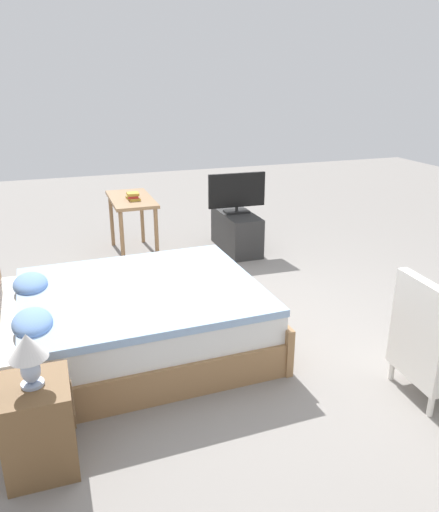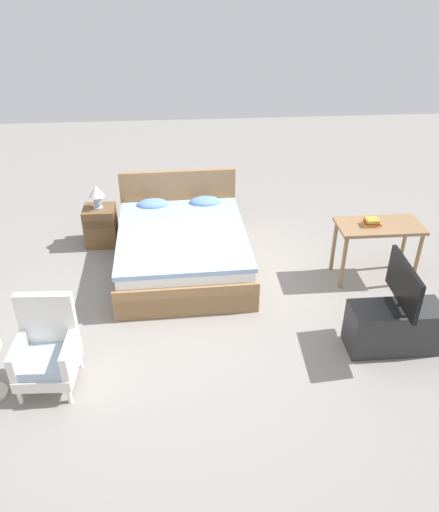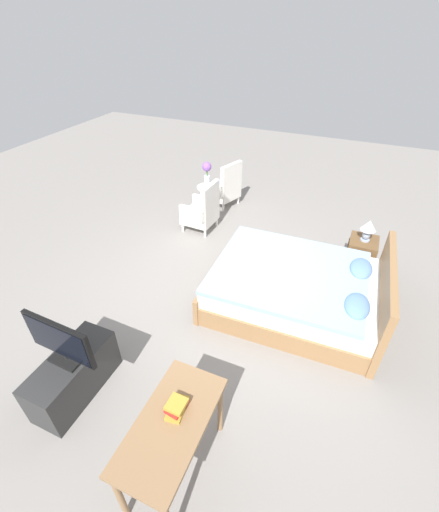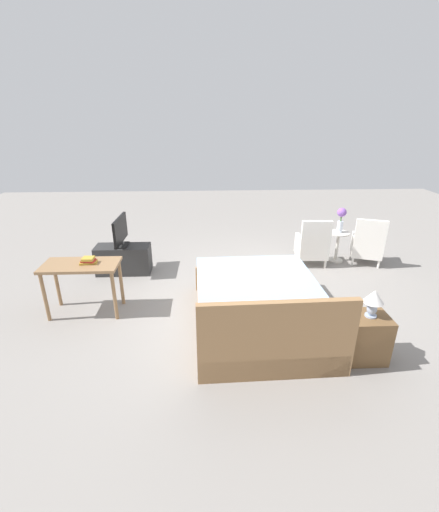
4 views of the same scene
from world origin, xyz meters
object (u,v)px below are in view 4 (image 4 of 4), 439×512
Objects in this scene: vanity_desk at (82,271)px; tv_flatscreen at (120,231)px; armchair_by_window_left at (367,245)px; nightstand at (366,337)px; tv_stand at (124,259)px; side_table at (338,243)px; flower_vase at (341,217)px; bed at (259,307)px; table_lamp at (374,300)px; book_stack at (88,261)px; armchair_by_window_right at (312,246)px.

tv_flatscreen is at bearing -100.73° from vanity_desk.
armchair_by_window_left is 1.62× the size of nightstand.
tv_flatscreen reaches higher than tv_stand.
side_table is 0.62× the size of tv_stand.
flower_vase is (0.52, -0.15, 0.51)m from armchair_by_window_left.
tv_flatscreen reaches higher than vanity_desk.
vanity_desk is at bearing 79.18° from tv_stand.
vanity_desk is at bearing -11.16° from bed.
nightstand reaches higher than tv_stand.
side_table is 4.08m from tv_flatscreen.
tv_stand is at bearing 2.62° from armchair_by_window_left.
table_lamp reaches higher than book_stack.
bed is 6.76× the size of table_lamp.
bed reaches higher than side_table.
armchair_by_window_right is 3.53m from tv_flatscreen.
tv_stand is at bearing -37.16° from nightstand.
table_lamp is (0.71, 2.88, 0.41)m from side_table.
tv_stand is (2.18, -1.82, -0.04)m from bed.
bed reaches higher than table_lamp.
nightstand is at bearing -90.00° from table_lamp.
nightstand is 2.32× the size of book_stack.
bed reaches higher than armchair_by_window_right.
vanity_desk is at bearing 17.83° from armchair_by_window_left.
armchair_by_window_right is 3.98m from book_stack.
flower_vase is 4.63m from vanity_desk.
flower_vase is at bearing -164.58° from armchair_by_window_right.
tv_flatscreen reaches higher than nightstand.
armchair_by_window_left is at bearing -114.28° from nightstand.
armchair_by_window_left is 1.00× the size of armchair_by_window_right.
nightstand is (0.71, 2.88, -0.60)m from flower_vase.
bed is at bearing 168.84° from vanity_desk.
tv_stand is (4.04, 0.35, -0.63)m from flower_vase.
book_stack is (2.32, -0.49, 0.51)m from bed.
flower_vase is 1.95× the size of book_stack.
nightstand is at bearing 76.08° from side_table.
bed is 3.94× the size of nightstand.
armchair_by_window_right is at bearing -176.65° from tv_stand.
tv_stand is 0.92× the size of vanity_desk.
table_lamp is (0.71, 2.88, -0.10)m from flower_vase.
bed is 2.14× the size of vanity_desk.
table_lamp is at bearing 76.08° from flower_vase.
tv_flatscreen reaches higher than side_table.
bed is 2.42× the size of armchair_by_window_left.
table_lamp is at bearing 90.00° from nightstand.
bed is at bearing 40.46° from armchair_by_window_left.
book_stack is at bearing 18.15° from armchair_by_window_left.
tv_stand is at bearing -37.17° from table_lamp.
armchair_by_window_right is 1.20× the size of tv_flatscreen.
bed is 2.42m from armchair_by_window_right.
armchair_by_window_right is 0.56m from side_table.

